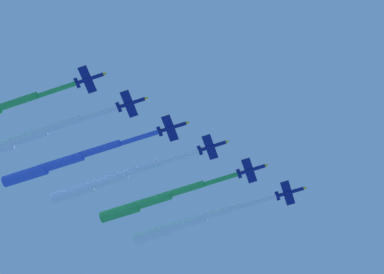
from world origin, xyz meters
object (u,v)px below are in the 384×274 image
jet_lead (187,223)px  jet_starboard_mid (27,138)px  jet_starboard_inner (107,180)px  jet_port_mid (61,163)px  jet_port_inner (152,201)px

jet_lead → jet_starboard_mid: jet_starboard_mid is taller
jet_starboard_inner → jet_lead: bearing=-155.4°
jet_port_mid → jet_starboard_mid: 12.72m
jet_port_inner → jet_port_mid: 30.17m
jet_port_mid → jet_starboard_mid: jet_starboard_mid is taller
jet_lead → jet_port_mid: 43.03m
jet_port_mid → jet_starboard_mid: bearing=33.6°
jet_starboard_mid → jet_port_inner: bearing=-154.3°
jet_port_inner → jet_starboard_mid: (38.39, 18.50, 0.84)m
jet_port_inner → jet_starboard_inner: bearing=20.7°
jet_starboard_inner → jet_starboard_mid: size_ratio=1.02×
jet_port_mid → jet_starboard_mid: size_ratio=1.05×
jet_lead → jet_port_mid: (39.16, 17.84, 0.44)m
jet_port_mid → jet_lead: bearing=-155.5°
jet_starboard_inner → jet_starboard_mid: 27.39m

